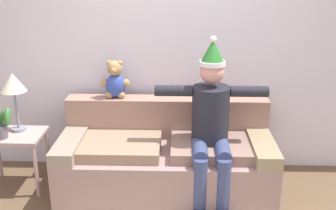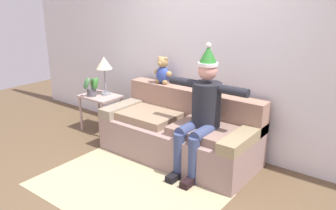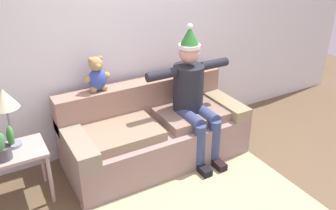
# 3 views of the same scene
# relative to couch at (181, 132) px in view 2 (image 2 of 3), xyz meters

# --- Properties ---
(ground_plane) EXTENTS (10.00, 10.00, 0.00)m
(ground_plane) POSITION_rel_couch_xyz_m (0.00, -1.02, -0.33)
(ground_plane) COLOR brown
(back_wall) EXTENTS (7.00, 0.10, 2.70)m
(back_wall) POSITION_rel_couch_xyz_m (0.00, 0.53, 1.02)
(back_wall) COLOR silver
(back_wall) RESTS_ON ground_plane
(couch) EXTENTS (2.01, 0.90, 0.84)m
(couch) POSITION_rel_couch_xyz_m (0.00, 0.00, 0.00)
(couch) COLOR gray
(couch) RESTS_ON ground_plane
(person_seated) EXTENTS (1.02, 0.77, 1.52)m
(person_seated) POSITION_rel_couch_xyz_m (0.41, -0.17, 0.44)
(person_seated) COLOR #22232A
(person_seated) RESTS_ON ground_plane
(teddy_bear) EXTENTS (0.29, 0.17, 0.38)m
(teddy_bear) POSITION_rel_couch_xyz_m (-0.51, 0.28, 0.68)
(teddy_bear) COLOR #354BA4
(teddy_bear) RESTS_ON couch
(side_table) EXTENTS (0.58, 0.43, 0.56)m
(side_table) POSITION_rel_couch_xyz_m (-1.47, -0.04, 0.14)
(side_table) COLOR #B79A93
(side_table) RESTS_ON ground_plane
(table_lamp) EXTENTS (0.24, 0.24, 0.58)m
(table_lamp) POSITION_rel_couch_xyz_m (-1.44, 0.05, 0.70)
(table_lamp) COLOR gray
(table_lamp) RESTS_ON side_table
(potted_plant) EXTENTS (0.23, 0.25, 0.31)m
(potted_plant) POSITION_rel_couch_xyz_m (-1.54, -0.13, 0.37)
(potted_plant) COLOR #515058
(potted_plant) RESTS_ON side_table
(area_rug) EXTENTS (2.03, 1.30, 0.01)m
(area_rug) POSITION_rel_couch_xyz_m (0.00, -1.05, -0.32)
(area_rug) COLOR tan
(area_rug) RESTS_ON ground_plane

